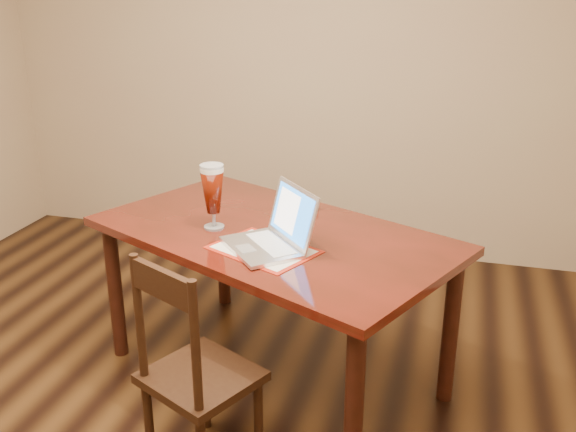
# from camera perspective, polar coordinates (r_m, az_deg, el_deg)

# --- Properties ---
(room_shell) EXTENTS (4.51, 5.01, 2.71)m
(room_shell) POSITION_cam_1_polar(r_m,az_deg,el_deg) (2.17, -15.51, 16.20)
(room_shell) COLOR tan
(room_shell) RESTS_ON ground
(dining_table) EXTENTS (1.91, 1.56, 1.09)m
(dining_table) POSITION_cam_1_polar(r_m,az_deg,el_deg) (3.02, -1.55, -2.84)
(dining_table) COLOR #52110A
(dining_table) RESTS_ON ground
(dining_chair) EXTENTS (0.53, 0.52, 0.95)m
(dining_chair) POSITION_cam_1_polar(r_m,az_deg,el_deg) (2.60, -8.31, -13.70)
(dining_chair) COLOR black
(dining_chair) RESTS_ON ground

